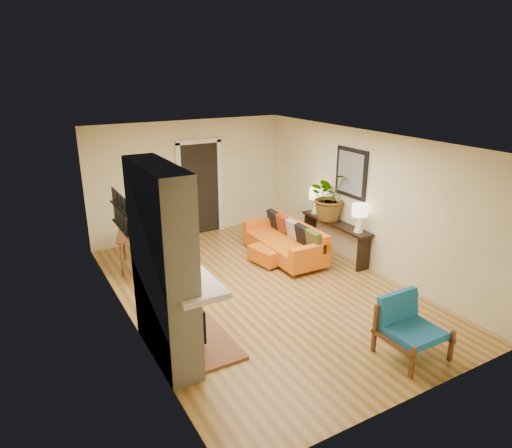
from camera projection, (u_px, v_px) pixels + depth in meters
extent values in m
plane|color=#B88C46|center=(262.00, 289.00, 7.95)|extent=(6.50, 6.50, 0.00)
plane|color=white|center=(262.00, 140.00, 7.10)|extent=(6.50, 6.50, 0.00)
plane|color=#F9EDC3|center=(189.00, 179.00, 10.20)|extent=(4.50, 0.00, 4.50)
plane|color=#F9EDC3|center=(416.00, 302.00, 4.85)|extent=(4.50, 0.00, 4.50)
plane|color=#F9EDC3|center=(125.00, 243.00, 6.47)|extent=(0.00, 6.50, 6.50)
plane|color=#F9EDC3|center=(365.00, 200.00, 8.58)|extent=(0.00, 6.50, 6.50)
cube|color=black|center=(200.00, 189.00, 10.37)|extent=(0.88, 0.06, 2.10)
cube|color=white|center=(180.00, 192.00, 10.13)|extent=(0.10, 0.08, 2.18)
cube|color=white|center=(220.00, 186.00, 10.59)|extent=(0.10, 0.08, 2.18)
cube|color=white|center=(198.00, 141.00, 10.01)|extent=(1.08, 0.08, 0.10)
cube|color=black|center=(351.00, 173.00, 8.75)|extent=(0.04, 0.85, 0.95)
cube|color=slate|center=(350.00, 173.00, 8.73)|extent=(0.01, 0.70, 0.80)
cube|color=black|center=(121.00, 228.00, 6.74)|extent=(0.06, 0.95, 0.02)
cube|color=black|center=(119.00, 209.00, 6.64)|extent=(0.06, 0.95, 0.02)
cube|color=white|center=(160.00, 224.00, 5.57)|extent=(0.42, 1.50, 1.48)
cube|color=white|center=(166.00, 317.00, 5.99)|extent=(0.42, 1.50, 1.12)
cube|color=white|center=(182.00, 274.00, 5.92)|extent=(0.60, 1.68, 0.08)
cube|color=black|center=(182.00, 320.00, 6.13)|extent=(0.03, 0.72, 0.78)
cube|color=brown|center=(204.00, 342.00, 6.40)|extent=(0.75, 1.30, 0.04)
cube|color=black|center=(191.00, 325.00, 6.22)|extent=(0.30, 0.36, 0.48)
cylinder|color=black|center=(189.00, 296.00, 6.07)|extent=(0.10, 0.10, 0.40)
cube|color=gold|center=(178.00, 229.00, 5.71)|extent=(0.04, 0.95, 0.95)
cube|color=silver|center=(179.00, 229.00, 5.72)|extent=(0.01, 0.82, 0.82)
cylinder|color=silver|center=(294.00, 275.00, 8.40)|extent=(0.04, 0.04, 0.09)
cylinder|color=silver|center=(323.00, 268.00, 8.70)|extent=(0.04, 0.04, 0.09)
cylinder|color=silver|center=(249.00, 244.00, 9.85)|extent=(0.04, 0.04, 0.09)
cylinder|color=silver|center=(275.00, 239.00, 10.15)|extent=(0.04, 0.04, 0.09)
cube|color=orange|center=(284.00, 247.00, 9.21)|extent=(0.88, 1.99, 0.28)
cube|color=orange|center=(298.00, 230.00, 9.26)|extent=(0.22, 1.98, 0.33)
cube|color=orange|center=(310.00, 251.00, 8.39)|extent=(0.85, 0.18, 0.19)
cube|color=orange|center=(262.00, 223.00, 9.89)|extent=(0.85, 0.18, 0.19)
cube|color=#484F21|center=(314.00, 241.00, 8.57)|extent=(0.19, 0.38, 0.39)
cube|color=black|center=(303.00, 235.00, 8.88)|extent=(0.19, 0.38, 0.39)
cube|color=#ABABA6|center=(292.00, 229.00, 9.19)|extent=(0.19, 0.38, 0.39)
cube|color=#92361A|center=(284.00, 224.00, 9.46)|extent=(0.19, 0.38, 0.39)
cube|color=black|center=(274.00, 219.00, 9.78)|extent=(0.19, 0.38, 0.39)
cylinder|color=silver|center=(270.00, 269.00, 8.68)|extent=(0.04, 0.04, 0.05)
cylinder|color=silver|center=(291.00, 262.00, 9.01)|extent=(0.04, 0.04, 0.05)
cylinder|color=silver|center=(252.00, 260.00, 9.09)|extent=(0.04, 0.04, 0.05)
cylinder|color=silver|center=(273.00, 253.00, 9.42)|extent=(0.04, 0.04, 0.05)
cube|color=orange|center=(271.00, 253.00, 8.99)|extent=(0.78, 0.78, 0.29)
cube|color=brown|center=(393.00, 344.00, 5.86)|extent=(0.05, 0.75, 0.05)
cube|color=brown|center=(412.00, 363.00, 5.62)|extent=(0.05, 0.05, 0.44)
cube|color=brown|center=(375.00, 328.00, 6.12)|extent=(0.05, 0.05, 0.70)
cube|color=brown|center=(432.00, 329.00, 6.20)|extent=(0.05, 0.75, 0.05)
cube|color=brown|center=(451.00, 346.00, 5.96)|extent=(0.05, 0.05, 0.44)
cube|color=brown|center=(413.00, 315.00, 6.46)|extent=(0.05, 0.05, 0.70)
cube|color=#217ECA|center=(413.00, 332.00, 6.01)|extent=(0.66, 0.62, 0.10)
cube|color=#217ECA|center=(398.00, 306.00, 6.18)|extent=(0.66, 0.17, 0.41)
cube|color=brown|center=(135.00, 234.00, 8.65)|extent=(0.88, 1.06, 0.04)
cylinder|color=brown|center=(121.00, 260.00, 8.35)|extent=(0.05, 0.05, 0.66)
cylinder|color=brown|center=(150.00, 257.00, 8.45)|extent=(0.05, 0.05, 0.66)
cylinder|color=brown|center=(124.00, 244.00, 9.08)|extent=(0.05, 0.05, 0.66)
cylinder|color=brown|center=(150.00, 242.00, 9.18)|extent=(0.05, 0.05, 0.66)
cube|color=brown|center=(143.00, 258.00, 8.22)|extent=(0.48, 0.48, 0.04)
cube|color=brown|center=(142.00, 243.00, 8.31)|extent=(0.38, 0.15, 0.42)
cylinder|color=brown|center=(135.00, 273.00, 8.11)|extent=(0.04, 0.04, 0.40)
cylinder|color=brown|center=(153.00, 272.00, 8.17)|extent=(0.04, 0.04, 0.40)
cylinder|color=brown|center=(135.00, 266.00, 8.40)|extent=(0.04, 0.04, 0.40)
cylinder|color=brown|center=(153.00, 265.00, 8.46)|extent=(0.04, 0.04, 0.40)
cube|color=brown|center=(144.00, 236.00, 9.32)|extent=(0.48, 0.48, 0.04)
cube|color=brown|center=(143.00, 228.00, 9.07)|extent=(0.38, 0.15, 0.42)
cylinder|color=brown|center=(137.00, 249.00, 9.21)|extent=(0.04, 0.04, 0.40)
cylinder|color=brown|center=(152.00, 247.00, 9.27)|extent=(0.04, 0.04, 0.40)
cylinder|color=brown|center=(137.00, 243.00, 9.50)|extent=(0.04, 0.04, 0.40)
cylinder|color=brown|center=(152.00, 242.00, 9.56)|extent=(0.04, 0.04, 0.40)
cube|color=black|center=(336.00, 223.00, 9.17)|extent=(0.34, 1.85, 0.05)
cube|color=black|center=(363.00, 254.00, 8.59)|extent=(0.30, 0.04, 0.68)
cube|color=black|center=(310.00, 228.00, 9.99)|extent=(0.30, 0.04, 0.68)
cone|color=white|center=(359.00, 224.00, 8.57)|extent=(0.18, 0.18, 0.30)
cylinder|color=white|center=(360.00, 215.00, 8.51)|extent=(0.03, 0.03, 0.06)
cylinder|color=#FFEABF|center=(360.00, 210.00, 8.48)|extent=(0.30, 0.30, 0.22)
cone|color=white|center=(316.00, 206.00, 9.68)|extent=(0.18, 0.18, 0.30)
cylinder|color=white|center=(316.00, 198.00, 9.62)|extent=(0.03, 0.03, 0.06)
cylinder|color=#FFEABF|center=(316.00, 194.00, 9.59)|extent=(0.30, 0.30, 0.22)
imported|color=#1E5919|center=(330.00, 196.00, 9.16)|extent=(1.00, 0.89, 1.00)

